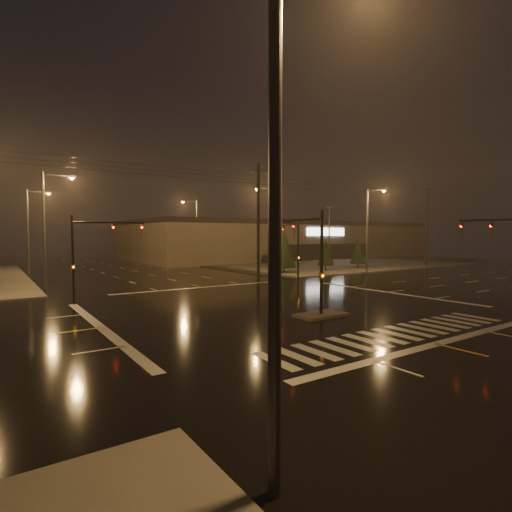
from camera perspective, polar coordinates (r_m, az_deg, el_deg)
name	(u,v)px	position (r m, az deg, el deg)	size (l,w,h in m)	color
ground	(278,306)	(26.14, 3.21, -7.11)	(140.00, 140.00, 0.00)	black
sidewalk_ne	(312,262)	(68.16, 8.02, -0.84)	(36.00, 36.00, 0.12)	#4D4A44
median_island	(321,315)	(23.12, 9.28, -8.29)	(3.00, 1.60, 0.15)	#4D4A44
crosswalk	(396,334)	(19.89, 19.38, -10.49)	(15.00, 2.60, 0.01)	beige
stop_bar_near	(436,344)	(18.81, 24.38, -11.37)	(16.00, 0.50, 0.01)	beige
stop_bar_far	(202,287)	(35.42, -7.66, -4.46)	(16.00, 0.50, 0.01)	beige
parking_lot	(342,262)	(70.21, 12.15, -0.78)	(50.00, 24.00, 0.08)	black
retail_building	(278,239)	(83.53, 3.23, 2.48)	(60.20, 28.30, 7.20)	#6A5B4B
signal_mast_median	(311,249)	(23.38, 7.80, 0.93)	(0.25, 4.59, 6.00)	black
signal_mast_ne	(293,243)	(39.58, 5.29, 1.84)	(4.84, 1.86, 6.00)	black
signal_mast_nw	(89,246)	(31.22, -22.80, 1.31)	(4.84, 1.86, 6.00)	black
streetlight_0	(290,165)	(7.13, 4.81, 12.81)	(2.77, 0.32, 10.00)	#38383A
streetlight_1	(48,221)	(38.74, -27.60, 4.46)	(2.77, 0.32, 10.00)	#38383A
streetlight_2	(31,225)	(54.67, -29.50, 3.89)	(2.77, 0.32, 10.00)	#38383A
streetlight_3	(272,224)	(45.26, 2.24, 4.54)	(2.77, 0.32, 10.00)	#38383A
streetlight_4	(195,227)	(62.51, -8.71, 4.08)	(2.77, 0.32, 10.00)	#38383A
streetlight_6	(369,225)	(49.16, 15.89, 4.30)	(0.32, 2.77, 10.00)	#38383A
utility_pole_1	(258,220)	(41.80, 0.33, 5.12)	(2.20, 0.32, 12.00)	black
utility_pole_2	(427,225)	(63.74, 23.25, 4.15)	(2.20, 0.32, 12.00)	black
conifer_0	(284,249)	(48.08, 4.03, 1.04)	(2.88, 2.88, 5.20)	black
conifer_1	(326,252)	(51.88, 9.94, 0.50)	(2.13, 2.13, 4.03)	black
conifer_2	(358,252)	(56.11, 14.34, 0.60)	(2.09, 2.09, 3.97)	black
car_parked	(270,259)	(64.32, 1.96, -0.38)	(1.87, 4.65, 1.58)	black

